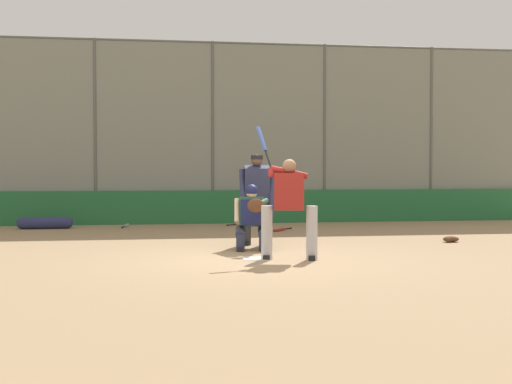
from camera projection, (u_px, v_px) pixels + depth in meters
name	position (u px, v px, depth m)	size (l,w,h in m)	color
ground_plane	(256.00, 259.00, 11.49)	(160.00, 160.00, 0.00)	#9E7F5B
home_plate_marker	(256.00, 259.00, 11.49)	(0.43, 0.43, 0.01)	white
backstop_fence	(213.00, 129.00, 18.82)	(18.32, 0.08, 4.80)	#515651
padding_wall	(213.00, 207.00, 18.79)	(17.88, 0.18, 0.87)	#236638
bleachers_beyond	(313.00, 204.00, 21.51)	(12.77, 1.95, 1.16)	slate
batter_at_plate	(289.00, 205.00, 11.40)	(0.91, 0.79, 2.17)	#B7B7BC
catcher_behind_plate	(252.00, 216.00, 12.69)	(0.64, 0.77, 1.18)	#2D334C
umpire_home	(257.00, 197.00, 13.53)	(0.70, 0.45, 1.72)	#333333
spare_bat_near_backstop	(240.00, 224.00, 18.22)	(0.63, 0.62, 0.07)	black
spare_bat_by_padding	(280.00, 230.00, 16.53)	(0.57, 0.68, 0.07)	black
spare_bat_third_base_side	(126.00, 226.00, 17.67)	(0.17, 0.86, 0.07)	black
fielding_glove_on_dirt	(451.00, 239.00, 14.10)	(0.33, 0.25, 0.12)	#56331E
equipment_bag_dugout_side	(45.00, 223.00, 17.13)	(1.33, 0.29, 0.29)	navy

